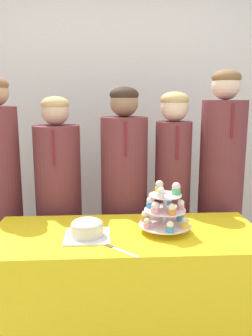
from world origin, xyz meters
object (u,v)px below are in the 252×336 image
(student_2, at_px, (124,207))
(student_0, at_px, (2,203))
(student_1, at_px, (59,212))
(cupcake_stand, at_px, (165,210))
(student_4, at_px, (220,197))
(round_cake, at_px, (87,228))
(student_3, at_px, (172,204))
(cake_knife, at_px, (114,248))

(student_2, bearing_deg, student_0, -180.00)
(student_0, height_order, student_1, student_0)
(cupcake_stand, height_order, student_4, student_4)
(student_0, xyz_separation_m, student_1, (0.38, 0.00, -0.08))
(round_cake, height_order, student_0, student_0)
(cupcake_stand, xyz_separation_m, student_0, (-1.03, 0.54, -0.11))
(student_3, bearing_deg, student_2, 180.00)
(student_0, relative_size, student_1, 1.08)
(cake_knife, bearing_deg, cupcake_stand, 80.71)
(cake_knife, bearing_deg, student_1, 161.30)
(round_cake, bearing_deg, student_2, 68.93)
(cupcake_stand, bearing_deg, student_4, 47.99)
(cupcake_stand, bearing_deg, student_2, 109.62)
(round_cake, distance_m, cupcake_stand, 0.43)
(round_cake, distance_m, student_2, 0.64)
(student_3, bearing_deg, cake_knife, -120.04)
(student_3, distance_m, student_4, 0.34)
(cupcake_stand, distance_m, student_3, 0.57)
(student_1, bearing_deg, student_3, -0.00)
(student_1, bearing_deg, student_4, 0.00)
(student_4, bearing_deg, student_1, -180.00)
(cake_knife, bearing_deg, student_0, -179.57)
(student_2, bearing_deg, cupcake_stand, -70.38)
(student_1, bearing_deg, cake_knife, -64.11)
(cupcake_stand, bearing_deg, round_cake, -172.70)
(round_cake, bearing_deg, student_0, 135.52)
(cupcake_stand, xyz_separation_m, student_1, (-0.64, 0.54, -0.18))
(cake_knife, distance_m, student_2, 0.75)
(cupcake_stand, xyz_separation_m, student_4, (0.49, 0.54, -0.09))
(round_cake, height_order, cupcake_stand, cupcake_stand)
(student_2, bearing_deg, student_1, -180.00)
(student_1, bearing_deg, cupcake_stand, -39.97)
(student_1, xyz_separation_m, student_2, (0.45, 0.00, 0.03))
(round_cake, xyz_separation_m, student_3, (0.57, 0.59, -0.06))
(cupcake_stand, height_order, student_3, student_3)
(cake_knife, xyz_separation_m, student_0, (-0.74, 0.74, 0.02))
(student_0, bearing_deg, student_4, 0.00)
(cake_knife, relative_size, student_2, 0.12)
(round_cake, xyz_separation_m, student_2, (0.23, 0.59, -0.07))
(round_cake, relative_size, student_4, 0.14)
(student_3, bearing_deg, student_1, 180.00)
(student_0, bearing_deg, cupcake_stand, -27.75)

